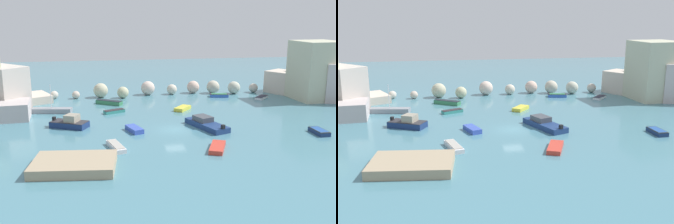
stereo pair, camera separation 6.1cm
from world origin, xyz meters
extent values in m
plane|color=teal|center=(0.00, 0.00, 0.00)|extent=(160.00, 160.00, 0.00)
cube|color=beige|center=(-23.99, 14.52, 3.45)|extent=(8.79, 8.79, 6.89)
cube|color=beige|center=(-21.00, 20.11, 0.65)|extent=(7.75, 7.95, 1.31)
cube|color=beige|center=(-24.56, 19.23, 1.74)|extent=(8.13, 8.21, 3.48)
cube|color=#BEB0AF|center=(-22.89, 9.25, 1.24)|extent=(7.47, 6.01, 2.48)
cube|color=beige|center=(28.84, 21.06, 2.11)|extent=(8.26, 9.97, 4.21)
cube|color=#BCB8AC|center=(27.79, 18.87, 2.63)|extent=(4.54, 4.59, 5.26)
cube|color=beige|center=(27.50, 14.44, 5.02)|extent=(7.69, 7.87, 10.04)
cube|color=beige|center=(25.64, 19.47, 2.04)|extent=(8.85, 9.88, 4.07)
cube|color=beige|center=(31.19, 18.80, 2.81)|extent=(11.09, 10.72, 5.63)
cube|color=beige|center=(30.79, 20.82, 2.17)|extent=(6.18, 6.19, 4.34)
sphere|color=beige|center=(-17.37, 22.29, 0.69)|extent=(1.38, 1.38, 1.38)
sphere|color=#C4B2A0|center=(-13.63, 21.68, 0.68)|extent=(1.36, 1.36, 1.36)
sphere|color=#BBB798|center=(-9.31, 22.02, 1.28)|extent=(2.56, 2.56, 2.56)
sphere|color=#BCBC95|center=(-5.45, 20.80, 1.02)|extent=(2.03, 2.03, 2.03)
sphere|color=beige|center=(-0.74, 22.95, 1.26)|extent=(2.53, 2.53, 2.53)
sphere|color=beige|center=(3.69, 22.64, 0.93)|extent=(1.86, 1.86, 1.86)
sphere|color=beige|center=(7.85, 23.16, 1.15)|extent=(2.31, 2.31, 2.31)
sphere|color=beige|center=(11.50, 22.35, 1.20)|extent=(2.40, 2.40, 2.40)
sphere|color=beige|center=(15.24, 21.33, 1.15)|extent=(2.30, 2.30, 2.30)
sphere|color=beige|center=(19.32, 21.93, 0.85)|extent=(1.69, 1.69, 1.69)
cube|color=tan|center=(-12.02, -11.29, 0.48)|extent=(8.37, 6.31, 0.96)
cube|color=gray|center=(-16.68, 11.91, 0.36)|extent=(6.14, 2.50, 0.72)
cylinder|color=silver|center=(-16.68, 11.91, 2.52)|extent=(0.10, 0.10, 3.59)
cube|color=navy|center=(17.32, -4.75, 0.25)|extent=(1.40, 3.04, 0.50)
cube|color=#282B23|center=(17.32, -4.75, 0.53)|extent=(1.37, 2.98, 0.06)
cube|color=#234C93|center=(17.32, -4.75, 0.54)|extent=(1.19, 2.58, 0.08)
cube|color=blue|center=(11.63, 18.82, 0.25)|extent=(3.46, 2.03, 0.50)
cube|color=#272329|center=(11.63, 18.82, 0.53)|extent=(3.39, 1.99, 0.06)
cube|color=#2D7047|center=(11.63, 18.82, 0.54)|extent=(2.94, 1.72, 0.08)
cube|color=yellow|center=(3.13, 10.28, 0.27)|extent=(3.11, 3.38, 0.53)
cube|color=red|center=(3.14, -8.25, 0.25)|extent=(2.88, 4.16, 0.49)
cube|color=navy|center=(-13.48, 3.44, 0.38)|extent=(5.28, 4.07, 0.77)
cube|color=#2D2C31|center=(-13.48, 3.44, 0.80)|extent=(5.17, 3.99, 0.06)
cube|color=#9E937F|center=(-13.12, 3.26, 1.26)|extent=(2.16, 2.20, 0.99)
cube|color=black|center=(-15.51, 4.42, 1.02)|extent=(0.52, 0.55, 0.50)
cube|color=#377E52|center=(-7.99, 16.12, 0.32)|extent=(4.38, 3.43, 0.64)
cube|color=#1D242D|center=(-7.99, 16.12, 0.67)|extent=(4.30, 3.37, 0.06)
cube|color=white|center=(18.58, 16.21, 0.19)|extent=(3.04, 3.03, 0.38)
cube|color=#1E1E2C|center=(18.58, 16.21, 0.41)|extent=(2.98, 2.97, 0.06)
cube|color=navy|center=(4.25, 0.22, 0.35)|extent=(4.68, 7.36, 0.71)
cube|color=#3F444C|center=(3.93, 1.05, 1.04)|extent=(2.57, 2.93, 0.68)
cube|color=black|center=(5.46, -2.90, 0.96)|extent=(0.54, 0.49, 0.50)
cube|color=silver|center=(-7.83, -6.06, 0.24)|extent=(2.16, 4.16, 0.48)
cube|color=#ADA89E|center=(-7.83, -6.06, 0.52)|extent=(1.84, 3.54, 0.08)
cube|color=teal|center=(-7.40, 10.24, 0.22)|extent=(3.31, 2.29, 0.44)
cube|color=#2C2427|center=(-7.40, 10.24, 0.47)|extent=(3.25, 2.25, 0.06)
cube|color=#3753BE|center=(-5.25, 0.10, 0.30)|extent=(2.25, 3.39, 0.60)
camera|label=1|loc=(-9.13, -47.35, 14.45)|focal=41.78mm
camera|label=2|loc=(-9.07, -47.36, 14.45)|focal=41.78mm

